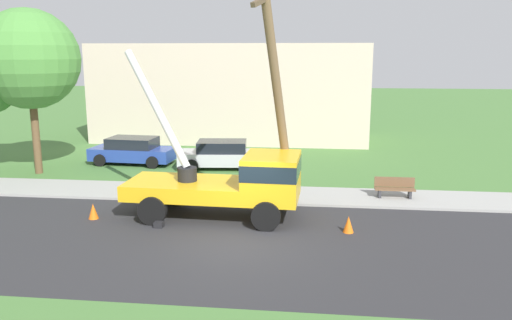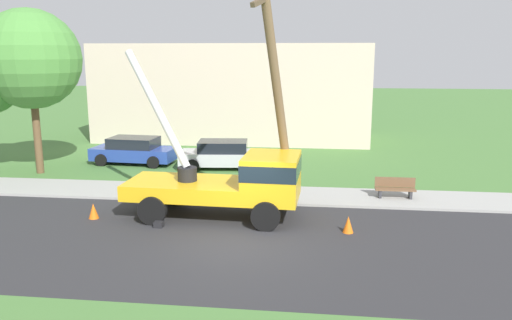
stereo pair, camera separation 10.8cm
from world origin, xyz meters
name	(u,v)px [view 1 (the left image)]	position (x,y,z in m)	size (l,w,h in m)	color
ground_plane	(271,163)	(0.00, 12.00, 0.00)	(120.00, 120.00, 0.00)	#477538
road_asphalt	(238,243)	(0.00, 0.00, 0.00)	(80.00, 8.31, 0.01)	#2B2B2D
sidewalk_strip	(258,194)	(0.00, 5.47, 0.05)	(80.00, 2.63, 0.10)	#9E9E99
utility_truck	(236,180)	(-0.46, 2.54, 1.41)	(6.76, 3.21, 5.98)	gold
leaning_utility_pole	(278,93)	(0.97, 3.13, 4.46)	(1.47, 3.22, 8.69)	brown
traffic_cone_ahead	(348,224)	(3.49, 1.39, 0.28)	(0.36, 0.36, 0.56)	orange
traffic_cone_behind	(93,211)	(-5.53, 1.80, 0.28)	(0.36, 0.36, 0.56)	orange
traffic_cone_curbside	(268,200)	(0.59, 3.97, 0.28)	(0.36, 0.36, 0.56)	orange
parked_sedan_blue	(133,151)	(-7.31, 10.91, 0.71)	(4.52, 2.22, 1.42)	#263F99
parked_sedan_silver	(222,155)	(-2.37, 10.39, 0.71)	(4.56, 2.30, 1.42)	#B7B7BF
park_bench	(395,188)	(5.58, 5.54, 0.46)	(1.60, 0.45, 0.90)	brown
roadside_tree_far	(29,59)	(-11.19, 8.28, 5.53)	(4.74, 4.74, 7.92)	brown
lowrise_building_backdrop	(231,92)	(-3.33, 19.46, 3.20)	(18.00, 6.00, 6.40)	beige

